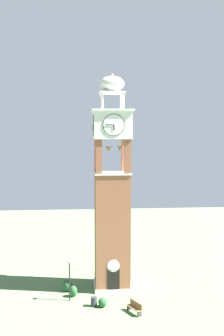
{
  "coord_description": "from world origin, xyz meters",
  "views": [
    {
      "loc": [
        -3.14,
        -37.17,
        14.38
      ],
      "look_at": [
        0.0,
        0.0,
        11.27
      ],
      "focal_mm": 43.52,
      "sensor_mm": 36.0,
      "label": 1
    }
  ],
  "objects_px": {
    "park_bench": "(135,307)",
    "lamp_post": "(70,272)",
    "trash_bin": "(94,301)",
    "clock_tower": "(112,201)"
  },
  "relations": [
    {
      "from": "park_bench",
      "to": "lamp_post",
      "type": "height_order",
      "value": "lamp_post"
    },
    {
      "from": "clock_tower",
      "to": "park_bench",
      "type": "distance_m",
      "value": 9.74
    },
    {
      "from": "park_bench",
      "to": "trash_bin",
      "type": "distance_m",
      "value": 3.61
    },
    {
      "from": "lamp_post",
      "to": "trash_bin",
      "type": "height_order",
      "value": "lamp_post"
    },
    {
      "from": "park_bench",
      "to": "trash_bin",
      "type": "bearing_deg",
      "value": 153.31
    },
    {
      "from": "park_bench",
      "to": "lamp_post",
      "type": "distance_m",
      "value": 6.39
    },
    {
      "from": "lamp_post",
      "to": "trash_bin",
      "type": "distance_m",
      "value": 3.26
    },
    {
      "from": "lamp_post",
      "to": "trash_bin",
      "type": "xyz_separation_m",
      "value": [
        2.04,
        -1.33,
        -2.16
      ]
    },
    {
      "from": "clock_tower",
      "to": "trash_bin",
      "type": "xyz_separation_m",
      "value": [
        -1.87,
        -4.15,
        -7.82
      ]
    },
    {
      "from": "clock_tower",
      "to": "lamp_post",
      "type": "distance_m",
      "value": 7.44
    }
  ]
}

